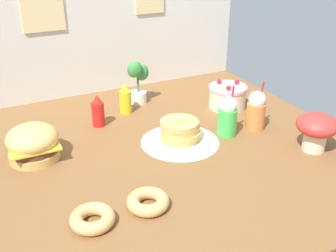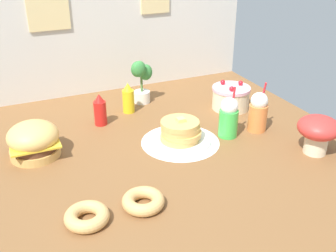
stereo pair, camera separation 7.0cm
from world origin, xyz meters
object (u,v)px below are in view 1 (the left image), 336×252
(pancake_stack, at_px, (180,133))
(donut_pink_glaze, at_px, (92,218))
(cream_soda_cup, at_px, (227,116))
(orange_float_cup, at_px, (256,110))
(potted_plant, at_px, (138,80))
(burger, at_px, (33,143))
(mustard_bottle, at_px, (125,99))
(donut_chocolate, at_px, (148,201))
(mushroom_stool, at_px, (317,128))
(layer_cake, at_px, (227,97))
(ketchup_bottle, at_px, (98,112))

(pancake_stack, relative_size, donut_pink_glaze, 1.83)
(cream_soda_cup, relative_size, orange_float_cup, 1.00)
(donut_pink_glaze, height_order, potted_plant, potted_plant)
(burger, distance_m, potted_plant, 0.83)
(cream_soda_cup, bearing_deg, orange_float_cup, -1.78)
(pancake_stack, relative_size, cream_soda_cup, 1.13)
(pancake_stack, relative_size, orange_float_cup, 1.13)
(mustard_bottle, relative_size, orange_float_cup, 0.67)
(burger, distance_m, donut_chocolate, 0.69)
(mustard_bottle, xyz_separation_m, mushroom_stool, (0.69, -0.85, 0.03))
(mustard_bottle, height_order, cream_soda_cup, cream_soda_cup)
(layer_cake, bearing_deg, mustard_bottle, 160.89)
(mustard_bottle, xyz_separation_m, cream_soda_cup, (0.39, -0.51, 0.02))
(donut_chocolate, bearing_deg, orange_float_cup, 25.07)
(cream_soda_cup, bearing_deg, layer_cake, 55.87)
(burger, xyz_separation_m, layer_cake, (1.19, 0.10, -0.01))
(potted_plant, bearing_deg, cream_soda_cup, -67.52)
(orange_float_cup, height_order, mushroom_stool, orange_float_cup)
(donut_pink_glaze, bearing_deg, orange_float_cup, 20.16)
(layer_cake, height_order, ketchup_bottle, ketchup_bottle)
(burger, bearing_deg, donut_chocolate, -60.19)
(mustard_bottle, height_order, donut_pink_glaze, mustard_bottle)
(pancake_stack, xyz_separation_m, mushroom_stool, (0.57, -0.37, 0.07))
(burger, relative_size, orange_float_cup, 0.88)
(burger, height_order, donut_chocolate, burger)
(burger, bearing_deg, potted_plant, 30.20)
(pancake_stack, distance_m, orange_float_cup, 0.46)
(burger, height_order, cream_soda_cup, cream_soda_cup)
(cream_soda_cup, relative_size, donut_chocolate, 1.61)
(pancake_stack, height_order, donut_chocolate, pancake_stack)
(donut_chocolate, xyz_separation_m, potted_plant, (0.38, 1.01, 0.12))
(burger, xyz_separation_m, orange_float_cup, (1.16, -0.21, 0.02))
(orange_float_cup, xyz_separation_m, donut_chocolate, (-0.82, -0.38, -0.08))
(ketchup_bottle, xyz_separation_m, mustard_bottle, (0.20, 0.10, 0.00))
(ketchup_bottle, bearing_deg, orange_float_cup, -28.68)
(mustard_bottle, height_order, potted_plant, potted_plant)
(pancake_stack, height_order, mushroom_stool, mushroom_stool)
(pancake_stack, distance_m, donut_pink_glaze, 0.74)
(mustard_bottle, height_order, mushroom_stool, mushroom_stool)
(layer_cake, height_order, cream_soda_cup, cream_soda_cup)
(donut_pink_glaze, bearing_deg, ketchup_bottle, 70.93)
(layer_cake, height_order, potted_plant, potted_plant)
(ketchup_bottle, relative_size, cream_soda_cup, 0.67)
(layer_cake, distance_m, donut_pink_glaze, 1.28)
(layer_cake, distance_m, donut_chocolate, 1.10)
(cream_soda_cup, bearing_deg, burger, 168.08)
(cream_soda_cup, bearing_deg, donut_chocolate, -148.52)
(potted_plant, bearing_deg, layer_cake, -34.03)
(mustard_bottle, bearing_deg, donut_pink_glaze, -117.97)
(donut_pink_glaze, bearing_deg, layer_cake, 33.06)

